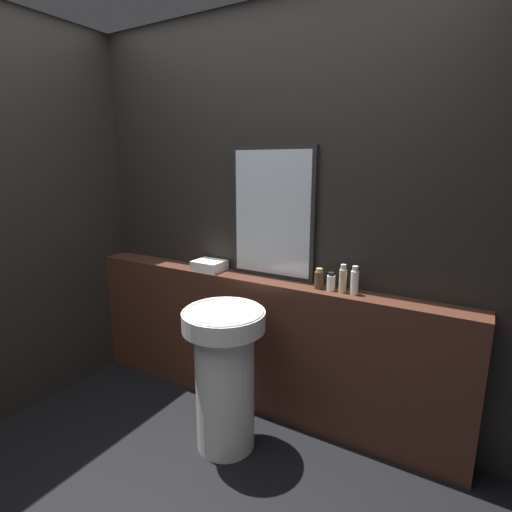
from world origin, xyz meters
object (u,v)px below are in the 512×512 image
at_px(shampoo_bottle, 319,279).
at_px(lotion_bottle, 343,280).
at_px(body_wash_bottle, 355,281).
at_px(towel_stack, 209,265).
at_px(mirror, 272,213).
at_px(conditioner_bottle, 331,282).
at_px(pedestal_sink, 225,372).

relative_size(shampoo_bottle, lotion_bottle, 0.74).
bearing_deg(body_wash_bottle, lotion_bottle, 180.00).
bearing_deg(towel_stack, lotion_bottle, 0.00).
height_order(mirror, towel_stack, mirror).
height_order(conditioner_bottle, lotion_bottle, lotion_bottle).
height_order(pedestal_sink, lotion_bottle, lotion_bottle).
xyz_separation_m(conditioner_bottle, body_wash_bottle, (0.13, 0.00, 0.03)).
distance_m(lotion_bottle, body_wash_bottle, 0.07).
distance_m(mirror, towel_stack, 0.58).
bearing_deg(conditioner_bottle, lotion_bottle, 0.00).
relative_size(pedestal_sink, body_wash_bottle, 5.19).
relative_size(pedestal_sink, mirror, 1.03).
bearing_deg(shampoo_bottle, mirror, 167.91).
xyz_separation_m(towel_stack, lotion_bottle, (0.93, 0.00, 0.04)).
height_order(pedestal_sink, shampoo_bottle, shampoo_bottle).
height_order(shampoo_bottle, conditioner_bottle, shampoo_bottle).
distance_m(pedestal_sink, lotion_bottle, 0.83).
xyz_separation_m(towel_stack, shampoo_bottle, (0.79, 0.00, 0.02)).
bearing_deg(conditioner_bottle, shampoo_bottle, 180.00).
relative_size(conditioner_bottle, lotion_bottle, 0.66).
bearing_deg(mirror, towel_stack, -170.37).
height_order(mirror, conditioner_bottle, mirror).
xyz_separation_m(mirror, conditioner_bottle, (0.42, -0.07, -0.36)).
distance_m(shampoo_bottle, lotion_bottle, 0.14).
xyz_separation_m(pedestal_sink, mirror, (0.02, 0.51, 0.83)).
xyz_separation_m(mirror, towel_stack, (-0.44, -0.07, -0.37)).
bearing_deg(conditioner_bottle, pedestal_sink, -135.16).
bearing_deg(towel_stack, mirror, 9.63).
bearing_deg(body_wash_bottle, towel_stack, 180.00).
xyz_separation_m(lotion_bottle, body_wash_bottle, (0.07, 0.00, -0.00)).
xyz_separation_m(mirror, shampoo_bottle, (0.35, -0.07, -0.35)).
xyz_separation_m(pedestal_sink, body_wash_bottle, (0.57, 0.44, 0.50)).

